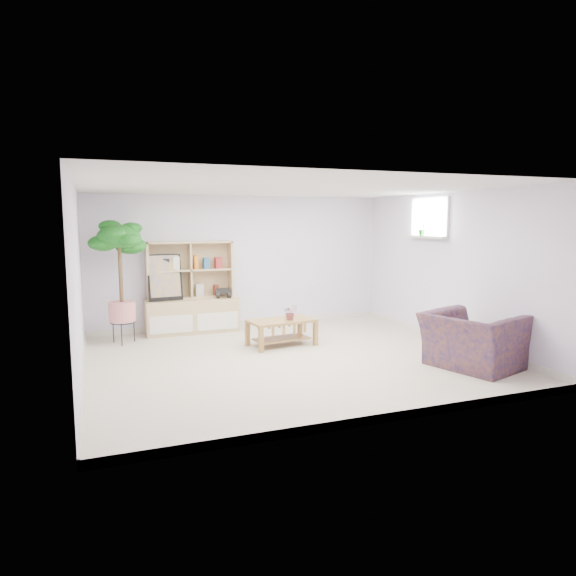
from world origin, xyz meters
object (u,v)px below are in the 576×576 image
object	(u,v)px
armchair	(472,337)
storage_unit	(191,287)
floor_tree	(121,282)
coffee_table	(282,333)

from	to	relation	value
armchair	storage_unit	bearing A→B (deg)	23.98
storage_unit	floor_tree	xyz separation A→B (m)	(-1.18, -0.42, 0.19)
coffee_table	armchair	xyz separation A→B (m)	(1.95, -2.05, 0.21)
coffee_table	floor_tree	bearing A→B (deg)	147.93
coffee_table	armchair	world-z (taller)	armchair
floor_tree	armchair	bearing A→B (deg)	-35.98
storage_unit	coffee_table	distance (m)	1.94
floor_tree	storage_unit	bearing A→B (deg)	19.37
storage_unit	coffee_table	bearing A→B (deg)	-52.17
storage_unit	armchair	xyz separation A→B (m)	(3.08, -3.51, -0.38)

